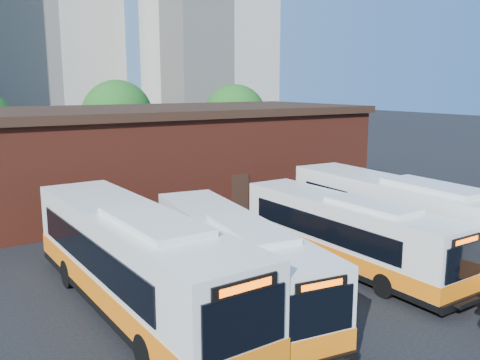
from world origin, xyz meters
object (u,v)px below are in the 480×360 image
bus_mideast (346,235)px  bus_east (403,221)px  bus_west (135,265)px  bus_midwest (234,262)px

bus_mideast → bus_east: bearing=-6.0°
bus_mideast → bus_west: bearing=174.5°
bus_midwest → bus_mideast: (5.93, 0.40, -0.02)m
bus_mideast → bus_east: 3.36m
bus_east → bus_west: bearing=178.1°
bus_mideast → bus_east: size_ratio=0.86×
bus_midwest → bus_west: bearing=170.9°
bus_midwest → bus_mideast: size_ratio=1.02×
bus_midwest → bus_mideast: 5.94m
bus_west → bus_midwest: 3.59m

